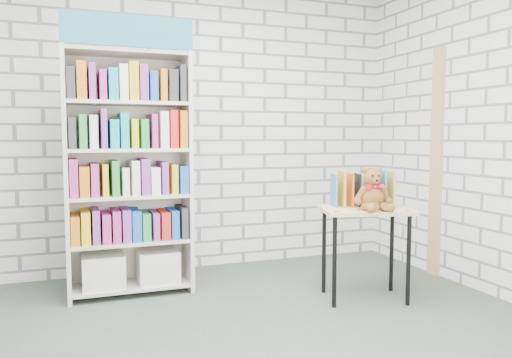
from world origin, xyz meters
name	(u,v)px	position (x,y,z in m)	size (l,w,h in m)	color
ground	(241,349)	(0.00, 0.00, 0.00)	(4.50, 4.50, 0.00)	#3D483D
room_shell	(240,51)	(0.00, 0.00, 1.78)	(4.52, 4.02, 2.81)	silver
bookshelf	(129,172)	(-0.50, 1.36, 1.01)	(0.99, 0.38, 2.21)	beige
display_table	(365,221)	(1.23, 0.57, 0.63)	(0.78, 0.63, 0.73)	#DEB285
table_books	(362,189)	(1.26, 0.67, 0.87)	(0.51, 0.33, 0.28)	teal
teddy_bear	(373,193)	(1.22, 0.46, 0.86)	(0.30, 0.29, 0.33)	brown
door_trim	(436,163)	(2.23, 0.95, 1.05)	(0.05, 0.12, 2.10)	tan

